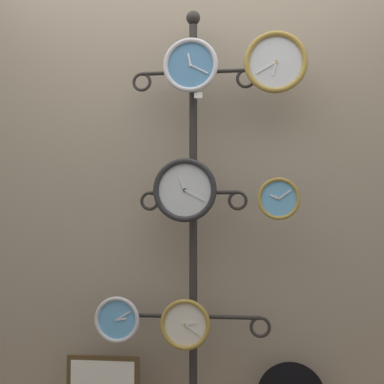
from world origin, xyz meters
name	(u,v)px	position (x,y,z in m)	size (l,w,h in m)	color
shop_wall	(197,158)	(0.00, 0.57, 1.40)	(4.40, 0.04, 2.80)	gray
display_stand	(193,272)	(0.00, 0.41, 0.81)	(0.76, 0.34, 2.14)	#282623
clock_top_center	(191,65)	(0.00, 0.30, 1.82)	(0.27, 0.04, 0.27)	#4C84B2
clock_top_right	(276,62)	(0.41, 0.33, 1.83)	(0.31, 0.04, 0.31)	silver
clock_middle_center	(185,190)	(-0.03, 0.32, 1.21)	(0.31, 0.04, 0.31)	silver
clock_middle_right	(279,199)	(0.42, 0.32, 1.17)	(0.20, 0.04, 0.20)	#60A8DB
clock_bottom_left	(117,319)	(-0.36, 0.31, 0.59)	(0.22, 0.04, 0.22)	#60A8DB
clock_bottom_center	(185,324)	(-0.03, 0.31, 0.57)	(0.24, 0.04, 0.24)	silver
price_tag_upper	(198,95)	(0.04, 0.30, 1.67)	(0.04, 0.00, 0.03)	white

